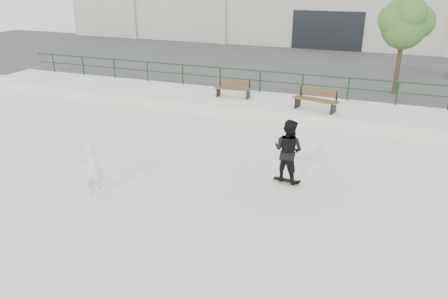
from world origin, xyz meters
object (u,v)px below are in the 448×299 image
at_px(bench_left, 234,89).
at_px(bench_right, 316,100).
at_px(skateboard, 286,181).
at_px(tree, 405,22).
at_px(seated_skater, 93,169).
at_px(standing_skater, 288,151).

bearing_deg(bench_left, bench_right, -12.63).
bearing_deg(skateboard, tree, 79.47).
relative_size(bench_right, seated_skater, 1.21).
bearing_deg(skateboard, standing_skater, 4.94).
bearing_deg(seated_skater, standing_skater, -161.69).
distance_m(tree, skateboard, 10.86).
bearing_deg(skateboard, bench_right, 97.31).
distance_m(bench_left, bench_right, 3.87).
height_order(bench_right, standing_skater, standing_skater).
height_order(tree, skateboard, tree).
distance_m(bench_left, skateboard, 7.82).
distance_m(tree, seated_skater, 14.85).
distance_m(bench_right, tree, 5.64).
height_order(bench_right, seated_skater, seated_skater).
bearing_deg(bench_left, seated_skater, -97.25).
bearing_deg(seated_skater, bench_left, -104.77).
xyz_separation_m(skateboard, seated_skater, (-4.79, -2.61, 0.72)).
xyz_separation_m(bench_left, tree, (6.79, 3.23, 2.83)).
bearing_deg(seated_skater, tree, -131.34).
bearing_deg(skateboard, bench_left, 126.39).
xyz_separation_m(tree, skateboard, (-2.73, -9.86, -3.64)).
height_order(bench_left, bench_right, bench_right).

